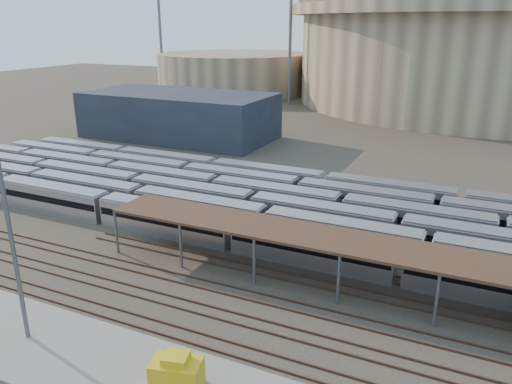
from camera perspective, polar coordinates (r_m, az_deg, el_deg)
name	(u,v)px	position (r m, az deg, el deg)	size (l,w,h in m)	color
ground	(170,271)	(53.93, -9.75, -8.93)	(420.00, 420.00, 0.00)	#383026
apron	(18,335)	(47.68, -25.56, -14.56)	(50.00, 9.00, 0.20)	gray
subway_trains	(266,204)	(66.70, 1.16, -1.40)	(125.91, 23.90, 3.60)	silver
inspection_shed	(394,252)	(47.53, 15.48, -6.64)	(60.30, 6.00, 5.30)	#5C5D62
empty_tracks	(141,293)	(50.42, -13.02, -11.15)	(170.00, 9.62, 0.18)	#4C3323
stadium	(487,50)	(178.95, 24.92, 14.50)	(124.00, 124.00, 32.50)	tan
secondary_arena	(234,73)	(191.17, -2.54, 13.48)	(56.00, 56.00, 14.00)	tan
service_building	(179,115)	(114.72, -8.82, 8.66)	(42.00, 20.00, 10.00)	#1E232D
floodlight_0	(290,37)	(159.72, 3.93, 17.31)	(4.00, 1.00, 38.40)	#5C5D62
floodlight_1	(160,34)	(194.93, -10.88, 17.31)	(4.00, 1.00, 38.40)	#5C5D62
floodlight_3	(389,34)	(202.38, 14.91, 17.07)	(4.00, 1.00, 38.40)	#5C5D62
yard_light_pole	(7,212)	(42.25, -26.61, -2.09)	(0.81, 0.36, 21.91)	#5C5D62
yellow_equipment	(177,375)	(37.92, -9.04, -19.91)	(3.52, 2.20, 2.20)	gold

